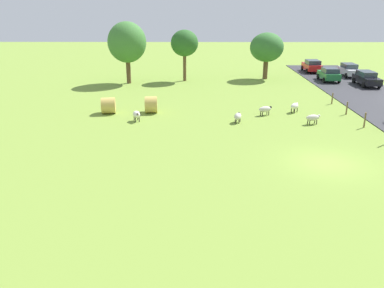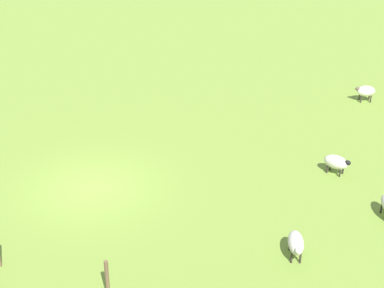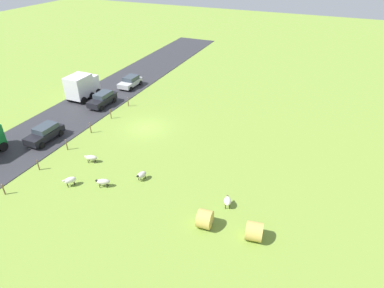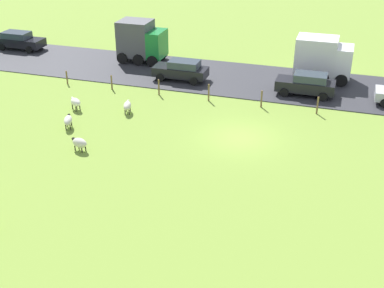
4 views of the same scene
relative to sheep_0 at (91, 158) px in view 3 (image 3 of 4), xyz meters
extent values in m
plane|color=olive|center=(-1.39, -8.19, -0.54)|extent=(160.00, 160.00, 0.00)
cube|color=#2D2D33|center=(8.79, -8.19, -0.51)|extent=(8.00, 80.00, 0.06)
ellipsoid|color=beige|center=(-0.02, -0.01, 0.00)|extent=(1.25, 0.82, 0.50)
ellipsoid|color=silver|center=(0.51, 0.16, 0.12)|extent=(0.30, 0.25, 0.20)
cylinder|color=#2D2823|center=(0.25, 0.22, -0.36)|extent=(0.07, 0.07, 0.36)
cylinder|color=#2D2823|center=(0.33, -0.04, -0.36)|extent=(0.07, 0.07, 0.36)
cylinder|color=#2D2823|center=(-0.36, 0.03, -0.36)|extent=(0.07, 0.07, 0.36)
cylinder|color=#2D2823|center=(-0.28, -0.23, -0.36)|extent=(0.07, 0.07, 0.36)
ellipsoid|color=silver|center=(-14.11, 0.77, 0.04)|extent=(0.85, 1.07, 0.56)
ellipsoid|color=brown|center=(-13.96, 0.36, 0.17)|extent=(0.26, 0.31, 0.20)
cylinder|color=#2D2823|center=(-13.88, 0.59, -0.35)|extent=(0.07, 0.07, 0.37)
cylinder|color=#2D2823|center=(-14.17, 0.48, -0.35)|extent=(0.07, 0.07, 0.37)
cylinder|color=#2D2823|center=(-14.06, 1.07, -0.35)|extent=(0.07, 0.07, 0.37)
cylinder|color=#2D2823|center=(-14.35, 0.96, -0.35)|extent=(0.07, 0.07, 0.37)
ellipsoid|color=silver|center=(-0.59, 3.64, 0.04)|extent=(1.06, 1.17, 0.54)
ellipsoid|color=silver|center=(-0.29, 4.04, 0.16)|extent=(0.30, 0.32, 0.20)
cylinder|color=#2D2823|center=(-0.53, 3.96, -0.35)|extent=(0.07, 0.07, 0.37)
cylinder|color=#2D2823|center=(-0.29, 3.78, -0.35)|extent=(0.07, 0.07, 0.37)
cylinder|color=#2D2823|center=(-0.88, 3.49, -0.35)|extent=(0.07, 0.07, 0.37)
cylinder|color=#2D2823|center=(-0.64, 3.32, -0.35)|extent=(0.07, 0.07, 0.37)
ellipsoid|color=beige|center=(-5.91, 0.41, -0.02)|extent=(0.80, 1.11, 0.55)
ellipsoid|color=black|center=(-5.78, 0.87, 0.10)|extent=(0.24, 0.30, 0.20)
cylinder|color=#2D2823|center=(-5.98, 0.72, -0.38)|extent=(0.07, 0.07, 0.31)
cylinder|color=#2D2823|center=(-5.69, 0.64, -0.38)|extent=(0.07, 0.07, 0.31)
cylinder|color=#2D2823|center=(-6.13, 0.19, -0.38)|extent=(0.07, 0.07, 0.31)
cylinder|color=#2D2823|center=(-5.83, 0.11, -0.38)|extent=(0.07, 0.07, 0.31)
ellipsoid|color=beige|center=(-3.36, 2.64, 0.01)|extent=(1.27, 0.91, 0.50)
ellipsoid|color=black|center=(-2.85, 2.85, 0.13)|extent=(0.31, 0.27, 0.20)
cylinder|color=#2D2823|center=(-3.12, 2.89, -0.36)|extent=(0.07, 0.07, 0.36)
cylinder|color=#2D2823|center=(-3.01, 2.64, -0.36)|extent=(0.07, 0.07, 0.36)
cylinder|color=#2D2823|center=(-3.71, 2.64, -0.36)|extent=(0.07, 0.07, 0.36)
cylinder|color=#2D2823|center=(-3.60, 2.39, -0.36)|extent=(0.07, 0.07, 0.36)
cylinder|color=tan|center=(-16.89, 3.22, 0.16)|extent=(1.36, 1.54, 1.39)
cylinder|color=tan|center=(-13.20, 3.50, 0.18)|extent=(1.17, 1.51, 1.43)
cylinder|color=brown|center=(3.76, -12.40, 0.08)|extent=(0.12, 0.12, 1.24)
cylinder|color=brown|center=(3.76, -8.55, 0.08)|extent=(0.12, 0.12, 1.24)
cylinder|color=brown|center=(3.76, -4.71, 0.10)|extent=(0.12, 0.12, 1.29)
cylinder|color=brown|center=(3.76, -0.87, 0.07)|extent=(0.12, 0.12, 1.21)
cylinder|color=brown|center=(3.76, 2.98, 0.03)|extent=(0.12, 0.12, 1.13)
cylinder|color=brown|center=(3.76, 6.82, 0.00)|extent=(0.12, 0.12, 1.07)
cube|color=white|center=(10.70, -13.69, 1.15)|extent=(2.40, 1.20, 2.30)
cube|color=silver|center=(10.70, -11.52, 1.44)|extent=(2.40, 3.14, 2.88)
cylinder|color=black|center=(11.90, -13.69, 0.00)|extent=(0.30, 0.96, 0.96)
cylinder|color=black|center=(9.50, -13.69, 0.00)|extent=(0.30, 0.96, 0.96)
cylinder|color=black|center=(11.90, -12.30, 0.00)|extent=(0.30, 0.96, 0.96)
cylinder|color=black|center=(9.50, -12.30, 0.00)|extent=(0.30, 0.96, 0.96)
cylinder|color=black|center=(11.90, -10.58, 0.00)|extent=(0.30, 0.96, 0.96)
cylinder|color=black|center=(9.50, -10.58, 0.00)|extent=(0.30, 0.96, 0.96)
cylinder|color=black|center=(9.53, 1.93, 0.00)|extent=(0.30, 0.96, 0.96)
cube|color=black|center=(7.19, -1.40, 0.21)|extent=(1.76, 4.28, 0.73)
cube|color=#333D47|center=(7.19, -1.72, 0.86)|extent=(1.55, 2.36, 0.56)
cylinder|color=black|center=(6.31, -0.01, -0.16)|extent=(0.22, 0.64, 0.64)
cylinder|color=black|center=(8.07, -0.01, -0.16)|extent=(0.22, 0.64, 0.64)
cylinder|color=black|center=(6.31, -2.79, -0.16)|extent=(0.22, 0.64, 0.64)
cylinder|color=black|center=(8.07, -2.79, -0.16)|extent=(0.22, 0.64, 0.64)
cube|color=#B7B7BC|center=(7.10, -18.16, 0.17)|extent=(1.87, 4.07, 0.65)
cube|color=#333D47|center=(7.10, -18.46, 0.77)|extent=(1.64, 2.24, 0.56)
cylinder|color=black|center=(6.16, -16.83, -0.16)|extent=(0.22, 0.64, 0.64)
cylinder|color=black|center=(8.03, -16.83, -0.16)|extent=(0.22, 0.64, 0.64)
cylinder|color=black|center=(6.16, -19.48, -0.16)|extent=(0.22, 0.64, 0.64)
cylinder|color=black|center=(8.03, -19.48, -0.16)|extent=(0.22, 0.64, 0.64)
cube|color=black|center=(6.95, -11.21, 0.23)|extent=(1.74, 4.28, 0.78)
cube|color=#333D47|center=(6.95, -11.53, 0.90)|extent=(1.54, 2.35, 0.56)
cylinder|color=black|center=(6.07, -9.82, -0.16)|extent=(0.22, 0.64, 0.64)
cylinder|color=black|center=(7.82, -9.82, -0.16)|extent=(0.22, 0.64, 0.64)
cylinder|color=black|center=(6.07, -12.60, -0.16)|extent=(0.22, 0.64, 0.64)
cylinder|color=black|center=(7.82, -12.60, -0.16)|extent=(0.22, 0.64, 0.64)
camera|label=1|loc=(-9.35, -30.41, 8.53)|focal=37.16mm
camera|label=2|loc=(14.87, 2.13, 10.99)|focal=53.30mm
camera|label=3|loc=(-19.36, 20.21, 17.74)|focal=30.55mm
camera|label=4|loc=(-29.07, -13.81, 13.54)|focal=47.36mm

